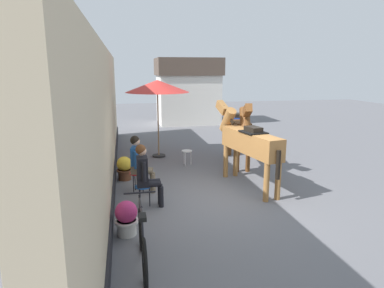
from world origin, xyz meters
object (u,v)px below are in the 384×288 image
seated_visitor_far (139,161)px  flower_planter_far (124,168)px  cafe_parasol (157,87)px  leaning_bicycle (142,242)px  saddled_horse_near (248,141)px  flower_planter_near (126,217)px  seated_visitor_near (145,172)px  spare_stool_white (187,152)px  saddled_horse_far (239,127)px

seated_visitor_far → flower_planter_far: 1.17m
cafe_parasol → seated_visitor_far: bearing=-103.7°
flower_planter_far → leaning_bicycle: (0.24, -4.28, 0.06)m
saddled_horse_near → flower_planter_near: size_ratio=4.64×
seated_visitor_near → flower_planter_near: (-0.43, -1.23, -0.44)m
flower_planter_near → leaning_bicycle: size_ratio=0.36×
cafe_parasol → spare_stool_white: size_ratio=5.61×
cafe_parasol → spare_stool_white: 2.42m
seated_visitor_near → flower_planter_near: bearing=-109.4°
flower_planter_far → seated_visitor_far: bearing=-70.7°
seated_visitor_far → leaning_bicycle: seated_visitor_far is taller
seated_visitor_near → saddled_horse_near: size_ratio=0.47×
seated_visitor_far → leaning_bicycle: 3.29m
seated_visitor_far → saddled_horse_far: (3.18, 1.93, 0.38)m
saddled_horse_far → flower_planter_far: size_ratio=4.63×
leaning_bicycle → cafe_parasol: (0.93, 6.58, 1.97)m
seated_visitor_near → cafe_parasol: cafe_parasol is taller
seated_visitor_near → saddled_horse_near: saddled_horse_near is taller
seated_visitor_far → leaning_bicycle: (-0.12, -3.26, -0.38)m
seated_visitor_near → seated_visitor_far: size_ratio=1.00×
flower_planter_far → leaning_bicycle: leaning_bicycle is taller
seated_visitor_near → flower_planter_far: size_ratio=2.17×
flower_planter_near → leaning_bicycle: leaning_bicycle is taller
flower_planter_near → seated_visitor_far: bearing=81.1°
cafe_parasol → spare_stool_white: cafe_parasol is taller
flower_planter_far → cafe_parasol: cafe_parasol is taller
saddled_horse_far → leaning_bicycle: saddled_horse_far is taller
flower_planter_near → saddled_horse_near: bearing=34.6°
seated_visitor_far → flower_planter_far: bearing=109.3°
flower_planter_near → leaning_bicycle: 1.10m
saddled_horse_far → flower_planter_far: bearing=-165.5°
seated_visitor_near → leaning_bicycle: seated_visitor_near is taller
seated_visitor_near → saddled_horse_near: bearing=18.5°
saddled_horse_near → saddled_horse_far: (0.48, 2.02, 0.00)m
flower_planter_near → spare_stool_white: flower_planter_near is taller
seated_visitor_far → saddled_horse_far: size_ratio=0.47×
seated_visitor_far → cafe_parasol: size_ratio=0.54×
saddled_horse_far → flower_planter_near: (-3.52, -4.12, -0.82)m
seated_visitor_far → leaning_bicycle: bearing=-92.1°
flower_planter_near → spare_stool_white: (1.90, 4.31, 0.07)m
seated_visitor_near → flower_planter_near: seated_visitor_near is taller
seated_visitor_near → spare_stool_white: 3.44m
flower_planter_far → spare_stool_white: 2.21m
flower_planter_near → flower_planter_far: size_ratio=1.00×
seated_visitor_far → spare_stool_white: 2.66m
saddled_horse_near → leaning_bicycle: bearing=-131.6°
leaning_bicycle → spare_stool_white: leaning_bicycle is taller
seated_visitor_near → seated_visitor_far: bearing=95.1°
flower_planter_near → flower_planter_far: bearing=90.2°
seated_visitor_far → flower_planter_near: 2.26m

